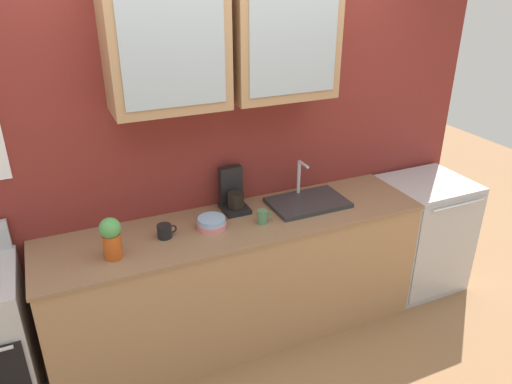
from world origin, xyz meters
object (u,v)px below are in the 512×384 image
object	(u,v)px
bowl_stack	(212,223)
vase	(111,237)
coffee_maker	(233,194)
dishwasher	(422,234)
cup_near_sink	(263,217)
cup_near_bowls	(165,231)
sink_faucet	(308,201)

from	to	relation	value
bowl_stack	vase	xyz separation A→B (m)	(-0.62, -0.10, 0.10)
coffee_maker	vase	bearing A→B (deg)	-160.97
bowl_stack	coffee_maker	xyz separation A→B (m)	(0.22, 0.19, 0.07)
bowl_stack	dishwasher	world-z (taller)	bowl_stack
cup_near_sink	cup_near_bowls	size ratio (longest dim) A/B	0.83
bowl_stack	coffee_maker	distance (m)	0.30
sink_faucet	bowl_stack	xyz separation A→B (m)	(-0.72, -0.05, 0.01)
cup_near_bowls	sink_faucet	bearing A→B (deg)	2.23
cup_near_sink	coffee_maker	xyz separation A→B (m)	(-0.10, 0.26, 0.06)
cup_near_bowls	dishwasher	size ratio (longest dim) A/B	0.13
sink_faucet	bowl_stack	size ratio (longest dim) A/B	2.84
cup_near_bowls	dishwasher	world-z (taller)	cup_near_bowls
vase	cup_near_sink	world-z (taller)	vase
sink_faucet	dishwasher	size ratio (longest dim) A/B	0.58
sink_faucet	dishwasher	world-z (taller)	sink_faucet
cup_near_sink	coffee_maker	size ratio (longest dim) A/B	0.35
dishwasher	coffee_maker	distance (m)	1.65
vase	coffee_maker	distance (m)	0.89
bowl_stack	coffee_maker	size ratio (longest dim) A/B	0.64
bowl_stack	cup_near_bowls	distance (m)	0.30
bowl_stack	cup_near_sink	world-z (taller)	cup_near_sink
cup_near_sink	dishwasher	xyz separation A→B (m)	(1.43, 0.07, -0.50)
cup_near_bowls	dishwasher	xyz separation A→B (m)	(2.05, -0.01, -0.50)
bowl_stack	vase	bearing A→B (deg)	-171.19
cup_near_bowls	bowl_stack	bearing A→B (deg)	-1.39
vase	cup_near_bowls	world-z (taller)	vase
dishwasher	cup_near_sink	bearing A→B (deg)	-177.39
cup_near_bowls	cup_near_sink	bearing A→B (deg)	-7.11
vase	dishwasher	distance (m)	2.45
dishwasher	coffee_maker	xyz separation A→B (m)	(-1.53, 0.20, 0.56)
sink_faucet	cup_near_sink	size ratio (longest dim) A/B	5.15
cup_near_sink	coffee_maker	bearing A→B (deg)	110.59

